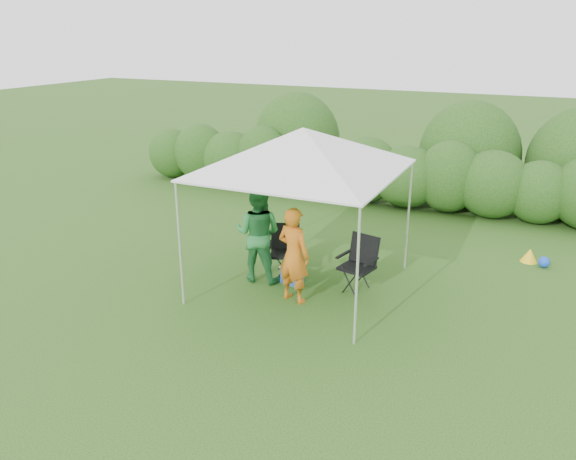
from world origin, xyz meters
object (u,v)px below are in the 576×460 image
at_px(chair_right, 360,260).
at_px(man, 294,255).
at_px(cooler, 292,275).
at_px(canopy, 303,150).
at_px(chair_left, 285,246).
at_px(woman, 258,233).

relative_size(chair_right, man, 0.59).
bearing_deg(cooler, man, -48.86).
bearing_deg(canopy, chair_right, 16.87).
distance_m(canopy, chair_left, 2.04).
relative_size(canopy, chair_right, 3.18).
height_order(chair_right, cooler, chair_right).
relative_size(chair_left, cooler, 2.15).
height_order(canopy, chair_right, canopy).
height_order(chair_left, woman, woman).
bearing_deg(canopy, man, -79.28).
relative_size(canopy, woman, 1.74).
bearing_deg(man, cooler, -50.59).
relative_size(canopy, chair_left, 3.32).
xyz_separation_m(canopy, chair_left, (-0.51, 0.38, -1.93)).
bearing_deg(chair_right, cooler, -153.21).
height_order(chair_right, man, man).
relative_size(chair_right, woman, 0.55).
bearing_deg(chair_left, canopy, -58.42).
distance_m(chair_left, man, 1.20).
bearing_deg(man, woman, -16.04).
distance_m(chair_left, woman, 0.67).
distance_m(canopy, man, 1.75).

